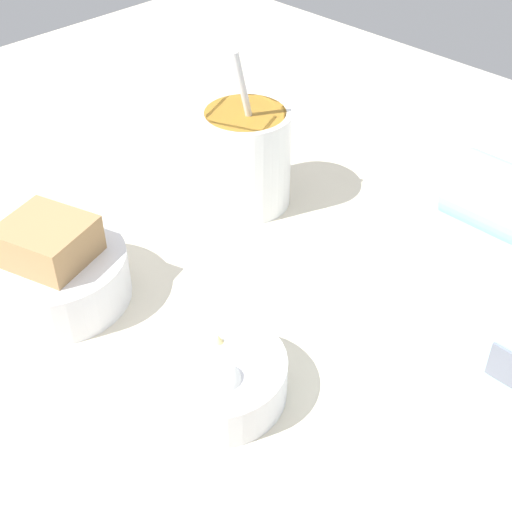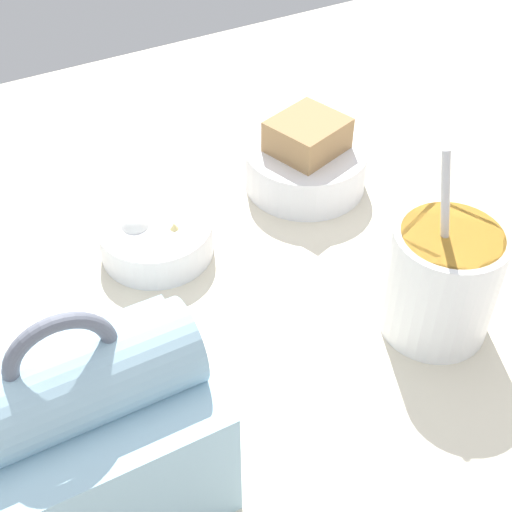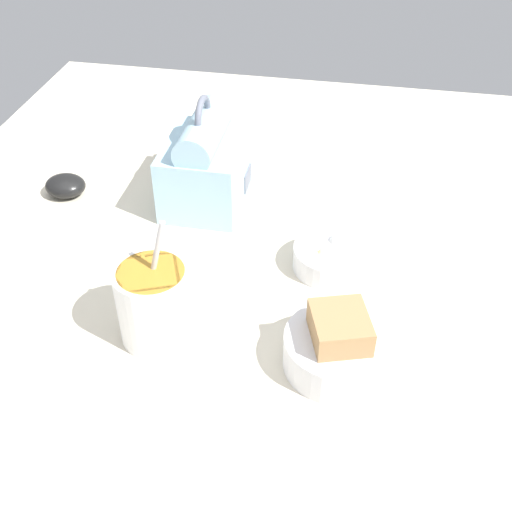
{
  "view_description": "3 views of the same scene",
  "coord_description": "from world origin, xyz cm",
  "px_view_note": "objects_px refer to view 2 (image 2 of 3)",
  "views": [
    {
      "loc": [
        34.01,
        -38.25,
        45.68
      ],
      "look_at": [
        -0.29,
        -3.87,
        7.0
      ],
      "focal_mm": 50.0,
      "sensor_mm": 36.0,
      "label": 1
    },
    {
      "loc": [
        21.87,
        36.86,
        49.59
      ],
      "look_at": [
        -0.29,
        -3.87,
        7.0
      ],
      "focal_mm": 50.0,
      "sensor_mm": 36.0,
      "label": 2
    },
    {
      "loc": [
        -67.31,
        -16.65,
        62.38
      ],
      "look_at": [
        -0.29,
        -3.87,
        7.0
      ],
      "focal_mm": 45.0,
      "sensor_mm": 36.0,
      "label": 3
    }
  ],
  "objects_px": {
    "lunch_bag": "(85,437)",
    "bento_bowl_snacks": "(157,237)",
    "soup_cup": "(442,279)",
    "bento_bowl_sandwich": "(306,162)"
  },
  "relations": [
    {
      "from": "lunch_bag",
      "to": "bento_bowl_snacks",
      "type": "height_order",
      "value": "lunch_bag"
    },
    {
      "from": "lunch_bag",
      "to": "bento_bowl_snacks",
      "type": "xyz_separation_m",
      "value": [
        -0.14,
        -0.22,
        -0.05
      ]
    },
    {
      "from": "soup_cup",
      "to": "bento_bowl_sandwich",
      "type": "height_order",
      "value": "soup_cup"
    },
    {
      "from": "bento_bowl_sandwich",
      "to": "bento_bowl_snacks",
      "type": "height_order",
      "value": "bento_bowl_sandwich"
    },
    {
      "from": "bento_bowl_sandwich",
      "to": "soup_cup",
      "type": "bearing_deg",
      "value": 87.83
    },
    {
      "from": "lunch_bag",
      "to": "bento_bowl_sandwich",
      "type": "xyz_separation_m",
      "value": [
        -0.32,
        -0.24,
        -0.04
      ]
    },
    {
      "from": "soup_cup",
      "to": "bento_bowl_snacks",
      "type": "distance_m",
      "value": 0.27
    },
    {
      "from": "lunch_bag",
      "to": "bento_bowl_snacks",
      "type": "bearing_deg",
      "value": -122.13
    },
    {
      "from": "soup_cup",
      "to": "bento_bowl_snacks",
      "type": "bearing_deg",
      "value": -49.24
    },
    {
      "from": "lunch_bag",
      "to": "soup_cup",
      "type": "distance_m",
      "value": 0.32
    }
  ]
}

